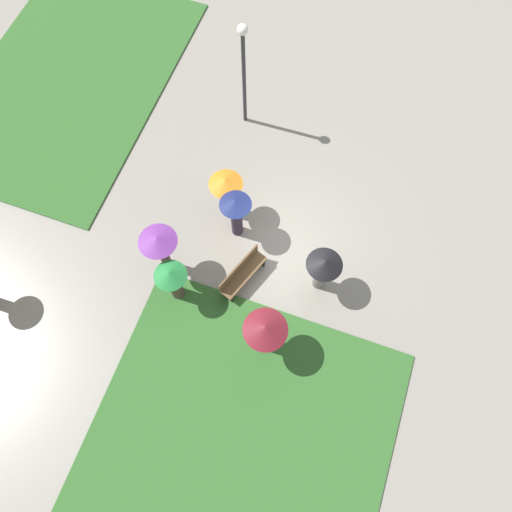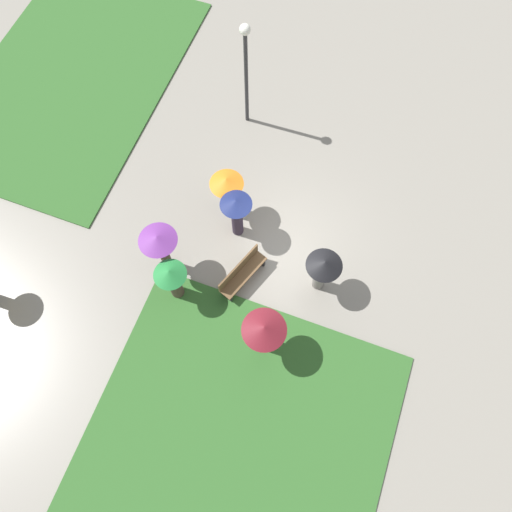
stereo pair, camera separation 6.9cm
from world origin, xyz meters
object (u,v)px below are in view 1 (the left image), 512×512
crowd_person_purple (159,245)px  crowd_person_maroon (265,332)px  crowd_person_navy (236,211)px  crowd_person_black (323,268)px  crowd_person_orange (226,189)px  park_bench (242,273)px  lamp_post (244,63)px  crowd_person_green (172,280)px

crowd_person_purple → crowd_person_maroon: 3.73m
crowd_person_navy → crowd_person_black: bearing=114.0°
crowd_person_black → crowd_person_orange: bearing=-52.7°
park_bench → crowd_person_black: size_ratio=0.97×
park_bench → crowd_person_navy: 1.78m
crowd_person_black → crowd_person_maroon: bearing=37.8°
lamp_post → crowd_person_purple: size_ratio=2.02×
crowd_person_navy → crowd_person_green: bearing=19.6°
crowd_person_black → crowd_person_green: size_ratio=0.99×
park_bench → crowd_person_orange: bearing=50.8°
park_bench → crowd_person_green: crowd_person_green is taller
crowd_person_green → crowd_person_orange: bearing=19.4°
lamp_post → crowd_person_navy: bearing=-163.3°
lamp_post → crowd_person_purple: lamp_post is taller
lamp_post → crowd_person_navy: (-4.03, -1.21, -1.29)m
crowd_person_maroon → crowd_person_green: 2.92m
crowd_person_orange → crowd_person_green: (-3.06, 0.41, -0.10)m
crowd_person_purple → lamp_post: bearing=-18.9°
crowd_person_black → crowd_person_maroon: crowd_person_maroon is taller
lamp_post → crowd_person_navy: 4.40m
crowd_person_orange → crowd_person_maroon: crowd_person_maroon is taller
crowd_person_maroon → crowd_person_black: bearing=39.0°
crowd_person_navy → crowd_person_green: 2.66m
crowd_person_navy → crowd_person_purple: crowd_person_purple is taller
crowd_person_maroon → crowd_person_orange: bearing=95.0°
park_bench → crowd_person_navy: size_ratio=0.88×
crowd_person_navy → crowd_person_black: (-0.81, -2.84, -0.04)m
park_bench → crowd_person_green: (-1.07, 1.59, 0.74)m
lamp_post → crowd_person_orange: bearing=-168.6°
crowd_person_maroon → crowd_person_green: (0.57, 2.86, -0.19)m
crowd_person_navy → crowd_person_black: size_ratio=1.09×
crowd_person_black → crowd_person_maroon: (-2.24, 0.90, 0.13)m
crowd_person_orange → crowd_person_black: 3.63m
lamp_post → crowd_person_orange: size_ratio=2.13×
crowd_person_orange → lamp_post: bearing=65.2°
crowd_person_orange → crowd_person_black: bearing=-58.7°
lamp_post → crowd_person_navy: size_ratio=2.06×
park_bench → crowd_person_maroon: (-1.63, -1.27, 0.93)m
crowd_person_maroon → park_bench: bearing=98.8°
crowd_person_navy → crowd_person_black: crowd_person_navy is taller
lamp_post → crowd_person_purple: bearing=176.5°
crowd_person_navy → lamp_post: bearing=-123.3°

